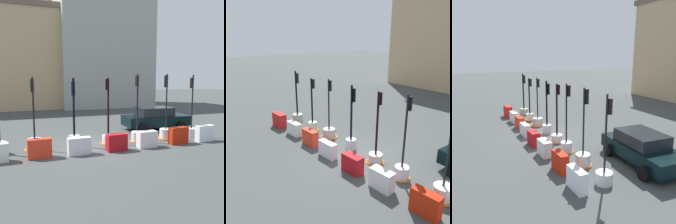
{
  "view_description": "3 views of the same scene",
  "coord_description": "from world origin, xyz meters",
  "views": [
    {
      "loc": [
        -3.45,
        -12.29,
        3.41
      ],
      "look_at": [
        1.22,
        0.25,
        1.68
      ],
      "focal_mm": 41.08,
      "sensor_mm": 36.0,
      "label": 1
    },
    {
      "loc": [
        7.94,
        -7.7,
        5.86
      ],
      "look_at": [
        -2.29,
        0.59,
        1.64
      ],
      "focal_mm": 39.2,
      "sensor_mm": 36.0,
      "label": 2
    },
    {
      "loc": [
        13.55,
        -5.05,
        5.07
      ],
      "look_at": [
        0.9,
        0.72,
        1.77
      ],
      "focal_mm": 38.84,
      "sensor_mm": 36.0,
      "label": 3
    }
  ],
  "objects": [
    {
      "name": "traffic_light_0",
      "position": [
        -6.3,
        0.23,
        0.66
      ],
      "size": [
        0.68,
        0.68,
        3.54
      ],
      "color": "#AEB6A2",
      "rests_on": "ground_plane"
    },
    {
      "name": "construction_barrier_6",
      "position": [
        4.46,
        -1.1,
        0.44
      ],
      "size": [
        1.04,
        0.44,
        0.89
      ],
      "color": "#B6210A",
      "rests_on": "ground_plane"
    },
    {
      "name": "construction_barrier_0",
      "position": [
        -6.25,
        -1.17,
        0.45
      ],
      "size": [
        1.14,
        0.5,
        0.91
      ],
      "color": "red",
      "rests_on": "ground_plane"
    },
    {
      "name": "construction_barrier_1",
      "position": [
        -4.41,
        -1.09,
        0.39
      ],
      "size": [
        1.09,
        0.46,
        0.79
      ],
      "color": "silver",
      "rests_on": "ground_plane"
    },
    {
      "name": "traffic_light_5",
      "position": [
        2.61,
        0.08,
        0.54
      ],
      "size": [
        0.78,
        0.78,
        3.65
      ],
      "color": "silver",
      "rests_on": "ground_plane"
    },
    {
      "name": "traffic_light_1",
      "position": [
        -4.29,
        0.15,
        0.59
      ],
      "size": [
        0.76,
        0.76,
        3.33
      ],
      "color": "beige",
      "rests_on": "ground_plane"
    },
    {
      "name": "car_black_sedan",
      "position": [
        5.3,
        2.78,
        0.78
      ],
      "size": [
        4.47,
        2.43,
        1.52
      ],
      "color": "black",
      "rests_on": "ground_plane"
    },
    {
      "name": "construction_barrier_3",
      "position": [
        -0.9,
        -1.19,
        0.39
      ],
      "size": [
        1.06,
        0.42,
        0.79
      ],
      "color": "silver",
      "rests_on": "ground_plane"
    },
    {
      "name": "traffic_light_7",
      "position": [
        6.18,
        0.09,
        0.58
      ],
      "size": [
        0.71,
        0.71,
        3.65
      ],
      "color": "silver",
      "rests_on": "ground_plane"
    },
    {
      "name": "construction_barrier_2",
      "position": [
        -2.63,
        -1.1,
        0.43
      ],
      "size": [
        1.02,
        0.44,
        0.85
      ],
      "color": "red",
      "rests_on": "ground_plane"
    },
    {
      "name": "ground_plane",
      "position": [
        0.0,
        0.0,
        0.0
      ],
      "size": [
        120.0,
        120.0,
        0.0
      ],
      "primitive_type": "plane",
      "color": "#424645"
    },
    {
      "name": "traffic_light_4",
      "position": [
        0.99,
        0.22,
        0.56
      ],
      "size": [
        0.87,
        0.87,
        3.47
      ],
      "color": "silver",
      "rests_on": "ground_plane"
    },
    {
      "name": "traffic_light_6",
      "position": [
        4.43,
        0.08,
        0.51
      ],
      "size": [
        0.88,
        0.88,
        3.68
      ],
      "color": "silver",
      "rests_on": "ground_plane"
    },
    {
      "name": "construction_barrier_4",
      "position": [
        0.91,
        -1.19,
        0.41
      ],
      "size": [
        0.99,
        0.51,
        0.81
      ],
      "color": "#AD1218",
      "rests_on": "ground_plane"
    },
    {
      "name": "traffic_light_2",
      "position": [
        -2.74,
        0.28,
        0.44
      ],
      "size": [
        0.98,
        0.98,
        3.5
      ],
      "color": "#B9AFA6",
      "rests_on": "ground_plane"
    },
    {
      "name": "construction_barrier_5",
      "position": [
        2.57,
        -1.14,
        0.41
      ],
      "size": [
        1.01,
        0.5,
        0.82
      ],
      "color": "silver",
      "rests_on": "ground_plane"
    },
    {
      "name": "traffic_light_3",
      "position": [
        -0.81,
        0.28,
        0.75
      ],
      "size": [
        0.57,
        0.57,
        3.46
      ],
      "color": "silver",
      "rests_on": "ground_plane"
    },
    {
      "name": "construction_barrier_7",
      "position": [
        6.15,
        -1.14,
        0.44
      ],
      "size": [
        1.07,
        0.41,
        0.88
      ],
      "color": "white",
      "rests_on": "ground_plane"
    }
  ]
}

